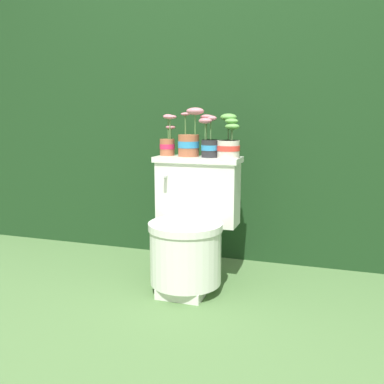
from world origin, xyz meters
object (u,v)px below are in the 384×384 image
(potted_plant_middle, at_px, (209,142))
(potted_plant_midright, at_px, (229,143))
(potted_plant_midleft, at_px, (189,141))
(potted_plant_left, at_px, (168,141))
(toilet, at_px, (190,229))

(potted_plant_middle, distance_m, potted_plant_midright, 0.11)
(potted_plant_middle, height_order, potted_plant_midright, potted_plant_midright)
(potted_plant_midleft, distance_m, potted_plant_middle, 0.12)
(potted_plant_midright, bearing_deg, potted_plant_left, 177.00)
(potted_plant_left, xyz_separation_m, potted_plant_midright, (0.36, -0.02, 0.00))
(potted_plant_midleft, height_order, potted_plant_midright, potted_plant_midleft)
(potted_plant_midleft, distance_m, potted_plant_midright, 0.22)
(toilet, distance_m, potted_plant_midleft, 0.49)
(toilet, xyz_separation_m, potted_plant_midleft, (-0.05, 0.14, 0.46))
(toilet, xyz_separation_m, potted_plant_middle, (0.07, 0.12, 0.46))
(toilet, relative_size, potted_plant_left, 3.01)
(potted_plant_midleft, bearing_deg, potted_plant_left, 173.29)
(toilet, bearing_deg, potted_plant_midright, 38.44)
(potted_plant_middle, bearing_deg, potted_plant_left, 172.76)
(toilet, relative_size, potted_plant_midright, 2.97)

